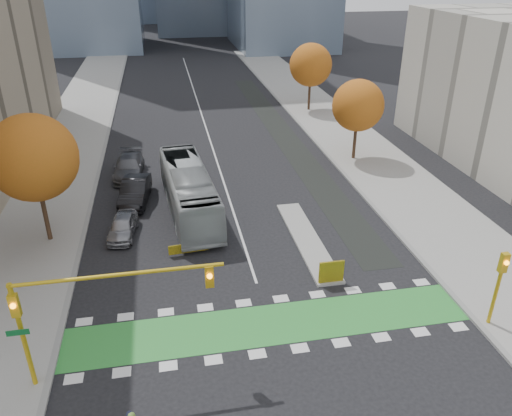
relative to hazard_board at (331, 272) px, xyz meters
name	(u,v)px	position (x,y,z in m)	size (l,w,h in m)	color
ground	(277,345)	(-4.00, -4.20, -0.80)	(300.00, 300.00, 0.00)	black
sidewalk_west	(48,190)	(-17.50, 15.80, -0.73)	(7.00, 120.00, 0.15)	gray
sidewalk_east	(378,166)	(9.50, 15.80, -0.73)	(7.00, 120.00, 0.15)	gray
curb_west	(95,186)	(-14.00, 15.80, -0.73)	(0.30, 120.00, 0.16)	gray
curb_east	(339,168)	(6.00, 15.80, -0.73)	(0.30, 120.00, 0.16)	gray
bike_crossing	(270,324)	(-4.00, -2.70, -0.79)	(20.00, 3.00, 0.01)	#2D8B35
centre_line	(201,111)	(-4.00, 35.80, -0.80)	(0.15, 70.00, 0.01)	silver
bike_lane_paint	(283,134)	(3.50, 25.80, -0.80)	(2.50, 50.00, 0.01)	black
median_island	(307,239)	(0.00, 4.80, -0.72)	(1.60, 10.00, 0.16)	gray
hazard_board	(331,272)	(0.00, 0.00, 0.00)	(1.40, 0.12, 1.30)	yellow
tree_west	(33,158)	(-16.00, 7.80, 4.82)	(5.20, 5.20, 8.22)	#332114
tree_east_near	(358,106)	(8.00, 17.80, 4.06)	(4.40, 4.40, 7.08)	#332114
tree_east_far	(311,65)	(8.50, 33.80, 4.44)	(4.80, 4.80, 7.65)	#332114
traffic_signal_west	(85,301)	(-11.93, -4.71, 3.23)	(8.53, 0.56, 5.20)	#BF9914
traffic_signal_east	(500,278)	(6.50, -4.71, 1.93)	(0.35, 0.43, 4.10)	#BF9914
bus	(189,191)	(-7.00, 10.20, 0.85)	(2.77, 11.84, 3.30)	#959B9C
parked_car_a	(123,226)	(-11.47, 7.62, -0.12)	(1.60, 3.98, 1.36)	gray
parked_car_b	(135,191)	(-10.81, 12.62, 0.05)	(1.79, 5.14, 1.69)	black
parked_car_c	(129,167)	(-11.44, 17.62, 0.00)	(2.25, 5.53, 1.61)	#505055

